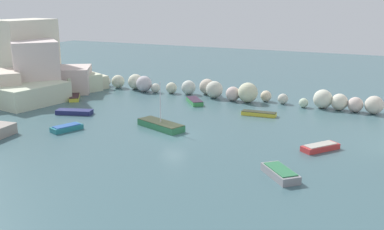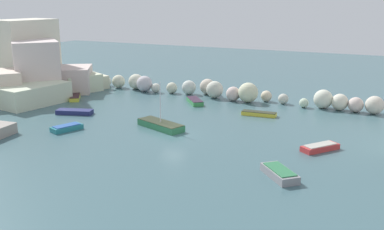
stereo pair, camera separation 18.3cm
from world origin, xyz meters
The scene contains 12 objects.
cove_water centered at (0.00, 0.00, 0.00)m, with size 160.00×160.00×0.00m, color #3D5E65.
cliff_headland_left centered at (-29.62, 9.48, 3.36)m, with size 23.12×22.14×10.71m.
rock_breakwater centered at (-1.10, 18.22, 1.11)m, with size 42.35×4.96×2.72m.
channel_buoy centered at (-5.58, 14.96, 0.24)m, with size 0.48×0.48×0.48m, color #E04C28.
moored_boat_0 centered at (-3.97, 13.74, 0.31)m, with size 3.67×4.03×0.62m.
moored_boat_1 centered at (-2.27, 1.38, 0.38)m, with size 6.15×3.82×5.15m.
moored_boat_2 centered at (5.84, 11.21, 0.26)m, with size 4.24×1.44×0.51m.
moored_boat_3 centered at (14.78, 1.53, 0.28)m, with size 3.33×3.82×0.59m.
moored_boat_4 centered at (13.04, -6.49, 0.35)m, with size 3.73×3.84×0.73m.
moored_boat_5 centered at (-20.25, 8.64, 0.29)m, with size 3.28×3.80×0.57m.
moored_boat_6 centered at (-14.90, 2.19, 0.27)m, with size 4.63×2.73×0.54m.
moored_boat_7 centered at (-11.01, -3.71, 0.29)m, with size 2.47×3.57×0.60m.
Camera 2 is at (20.92, -39.02, 13.82)m, focal length 41.35 mm.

